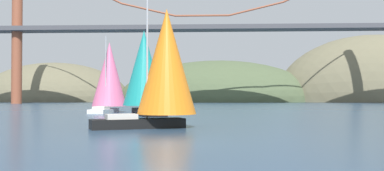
% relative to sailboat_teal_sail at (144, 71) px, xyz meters
% --- Properties ---
extents(ground_plane, '(360.00, 360.00, 0.00)m').
position_rel_sailboat_teal_sail_xyz_m(ground_plane, '(5.63, -31.36, -5.37)').
color(ground_plane, '#2D4760').
extents(headland_right, '(69.67, 44.00, 47.58)m').
position_rel_sailboat_teal_sail_xyz_m(headland_right, '(65.63, 103.64, -5.37)').
color(headland_right, '#6B664C').
rests_on(headland_right, ground_plane).
extents(headland_left, '(55.41, 44.00, 28.49)m').
position_rel_sailboat_teal_sail_xyz_m(headland_left, '(-49.37, 103.64, -5.37)').
color(headland_left, '#6B664C').
rests_on(headland_left, ground_plane).
extents(headland_center, '(72.74, 44.00, 29.62)m').
position_rel_sailboat_teal_sail_xyz_m(headland_center, '(10.63, 103.64, -5.37)').
color(headland_center, '#4C5B3D').
rests_on(headland_center, ground_plane).
extents(suspension_bridge, '(138.02, 6.00, 44.94)m').
position_rel_sailboat_teal_sail_xyz_m(suspension_bridge, '(5.63, 63.64, 16.03)').
color(suspension_bridge, brown).
rests_on(suspension_bridge, ground_plane).
extents(sailboat_teal_sail, '(6.84, 9.89, 10.57)m').
position_rel_sailboat_teal_sail_xyz_m(sailboat_teal_sail, '(0.00, 0.00, 0.00)').
color(sailboat_teal_sail, black).
rests_on(sailboat_teal_sail, ground_plane).
extents(sailboat_pink_spinnaker, '(5.06, 8.53, 10.44)m').
position_rel_sailboat_teal_sail_xyz_m(sailboat_pink_spinnaker, '(-6.04, 7.02, -0.28)').
color(sailboat_pink_spinnaker, white).
rests_on(sailboat_pink_spinnaker, ground_plane).
extents(sailboat_orange_sail, '(8.29, 5.90, 10.12)m').
position_rel_sailboat_teal_sail_xyz_m(sailboat_orange_sail, '(4.81, -20.67, -0.72)').
color(sailboat_orange_sail, black).
rests_on(sailboat_orange_sail, ground_plane).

